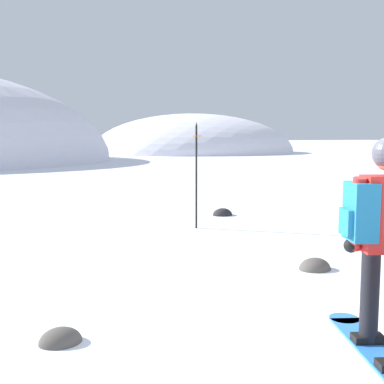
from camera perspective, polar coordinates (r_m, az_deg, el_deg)
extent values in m
plane|color=white|center=(4.31, 14.45, -17.22)|extent=(300.00, 300.00, 0.00)
ellipsoid|color=silver|center=(50.50, 0.17, 4.56)|extent=(20.71, 18.64, 7.86)
cube|color=blue|center=(4.31, 20.87, -17.25)|extent=(0.85, 1.55, 0.02)
cylinder|color=blue|center=(4.98, 17.15, -13.83)|extent=(0.28, 0.28, 0.02)
cube|color=black|center=(4.50, 19.62, -15.60)|extent=(0.29, 0.23, 0.06)
cylinder|color=black|center=(4.37, 19.81, -10.98)|extent=(0.15, 0.15, 0.82)
cylinder|color=red|center=(3.91, 18.45, -2.43)|extent=(0.16, 0.20, 0.57)
sphere|color=black|center=(3.99, 17.85, -5.90)|extent=(0.11, 0.11, 0.11)
cube|color=teal|center=(3.92, 18.87, -2.13)|extent=(0.27, 0.33, 0.44)
cube|color=teal|center=(3.90, 17.46, -3.32)|extent=(0.13, 0.21, 0.20)
cylinder|color=black|center=(9.14, 0.51, 1.66)|extent=(0.04, 0.04, 1.89)
cylinder|color=orange|center=(9.11, 0.51, 6.48)|extent=(0.20, 0.20, 0.02)
cone|color=black|center=(9.11, 0.51, 7.86)|extent=(0.04, 0.04, 0.08)
ellipsoid|color=#4C4742|center=(4.45, -14.91, -16.42)|extent=(0.36, 0.31, 0.25)
ellipsoid|color=#4C4742|center=(6.66, 13.97, -8.65)|extent=(0.43, 0.37, 0.30)
ellipsoid|color=#282628|center=(10.76, 3.54, -2.69)|extent=(0.44, 0.37, 0.31)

